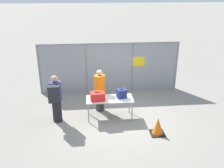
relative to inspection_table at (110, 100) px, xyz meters
name	(u,v)px	position (x,y,z in m)	size (l,w,h in m)	color
ground_plane	(115,116)	(0.20, 0.07, -0.68)	(120.00, 120.00, 0.00)	gray
fence_section	(110,67)	(0.21, 2.42, 0.46)	(6.10, 0.07, 2.19)	gray
inspection_table	(110,100)	(0.00, 0.00, 0.00)	(1.64, 0.73, 0.75)	silver
suitcase_red	(97,96)	(-0.43, -0.09, 0.20)	(0.51, 0.37, 0.31)	red
suitcase_navy	(121,93)	(0.42, 0.04, 0.22)	(0.37, 0.32, 0.34)	navy
traveler_hooded	(56,97)	(-1.84, -0.14, 0.25)	(0.42, 0.65, 1.69)	black
security_worker_near	(100,90)	(-0.32, 0.59, 0.15)	(0.40, 0.40, 1.62)	#2D2D33
utility_trailer	(121,70)	(0.92, 3.99, -0.25)	(4.29, 2.01, 0.75)	silver
traffic_cone	(158,126)	(1.44, -1.22, -0.42)	(0.46, 0.46, 0.57)	black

